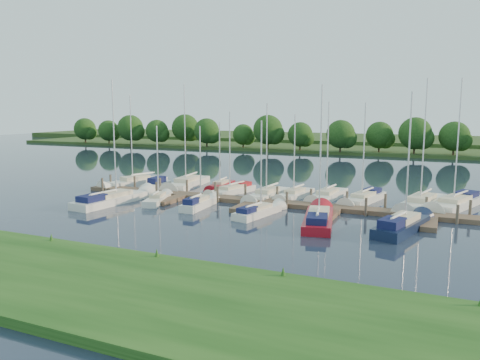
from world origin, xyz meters
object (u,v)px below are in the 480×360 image
at_px(sailboat_n_0, 135,184).
at_px(motorboat, 156,185).
at_px(sailboat_n_5, 267,196).
at_px(sailboat_s_2, 199,204).
at_px(dock, 253,202).

bearing_deg(sailboat_n_0, motorboat, -166.38).
distance_m(sailboat_n_5, sailboat_s_2, 8.03).
height_order(sailboat_n_0, sailboat_n_5, sailboat_n_0).
bearing_deg(motorboat, sailboat_n_0, -7.96).
bearing_deg(sailboat_n_5, sailboat_s_2, 63.17).
height_order(sailboat_n_0, motorboat, sailboat_n_0).
xyz_separation_m(sailboat_n_0, sailboat_n_5, (17.49, -1.07, -0.00)).
relative_size(motorboat, sailboat_n_5, 0.50).
relative_size(dock, motorboat, 7.90).
distance_m(dock, sailboat_n_5, 3.27).
distance_m(dock, motorboat, 14.57).
relative_size(dock, sailboat_s_2, 4.99).
bearing_deg(motorboat, sailboat_s_2, 139.97).
bearing_deg(dock, motorboat, 163.96).
xyz_separation_m(sailboat_n_0, motorboat, (3.28, -0.30, 0.06)).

